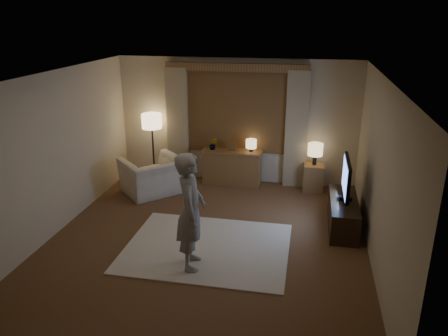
% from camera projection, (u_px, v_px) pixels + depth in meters
% --- Properties ---
extents(room, '(5.04, 5.54, 2.64)m').
position_uv_depth(room, '(213.00, 152.00, 7.02)').
color(room, brown).
rests_on(room, ground).
extents(rug, '(2.50, 2.00, 0.02)m').
position_uv_depth(rug, '(207.00, 247.00, 6.77)').
color(rug, beige).
rests_on(rug, floor).
extents(sideboard, '(1.20, 0.40, 0.70)m').
position_uv_depth(sideboard, '(232.00, 168.00, 9.20)').
color(sideboard, brown).
rests_on(sideboard, floor).
extents(picture_frame, '(0.16, 0.02, 0.20)m').
position_uv_depth(picture_frame, '(232.00, 148.00, 9.05)').
color(picture_frame, brown).
rests_on(picture_frame, sideboard).
extents(plant, '(0.16, 0.13, 0.30)m').
position_uv_depth(plant, '(213.00, 144.00, 9.11)').
color(plant, '#999999').
rests_on(plant, sideboard).
extents(table_lamp_sideboard, '(0.22, 0.22, 0.30)m').
position_uv_depth(table_lamp_sideboard, '(251.00, 144.00, 8.94)').
color(table_lamp_sideboard, black).
rests_on(table_lamp_sideboard, sideboard).
extents(floor_lamp, '(0.42, 0.42, 1.44)m').
position_uv_depth(floor_lamp, '(152.00, 125.00, 9.23)').
color(floor_lamp, black).
rests_on(floor_lamp, floor).
extents(armchair, '(1.47, 1.47, 0.72)m').
position_uv_depth(armchair, '(153.00, 176.00, 8.71)').
color(armchair, beige).
rests_on(armchair, floor).
extents(side_table, '(0.40, 0.40, 0.56)m').
position_uv_depth(side_table, '(313.00, 178.00, 8.87)').
color(side_table, brown).
rests_on(side_table, floor).
extents(table_lamp_side, '(0.30, 0.30, 0.44)m').
position_uv_depth(table_lamp_side, '(315.00, 150.00, 8.67)').
color(table_lamp_side, black).
rests_on(table_lamp_side, side_table).
extents(tv_stand, '(0.45, 1.40, 0.50)m').
position_uv_depth(tv_stand, '(343.00, 213.00, 7.36)').
color(tv_stand, black).
rests_on(tv_stand, floor).
extents(tv, '(0.24, 0.97, 0.70)m').
position_uv_depth(tv, '(346.00, 178.00, 7.15)').
color(tv, black).
rests_on(tv, tv_stand).
extents(person, '(0.51, 0.68, 1.69)m').
position_uv_depth(person, '(191.00, 211.00, 6.00)').
color(person, gray).
rests_on(person, rug).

